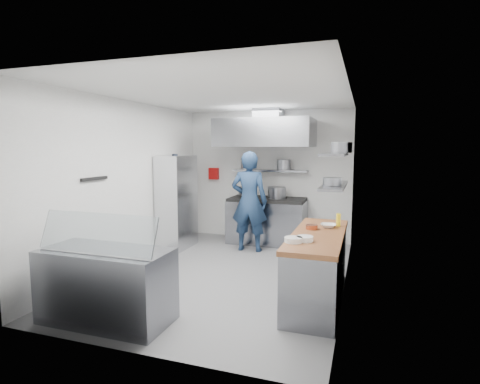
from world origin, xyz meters
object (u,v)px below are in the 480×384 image
(chef, at_px, (249,201))
(wire_rack, at_px, (177,202))
(display_case, at_px, (107,286))
(gas_range, at_px, (267,222))

(chef, relative_size, wire_rack, 1.05)
(wire_rack, bearing_deg, display_case, -76.29)
(wire_rack, bearing_deg, chef, 8.95)
(chef, xyz_separation_m, display_case, (-0.67, -3.41, -0.55))
(chef, relative_size, display_case, 1.30)
(wire_rack, xyz_separation_m, display_case, (0.78, -3.18, -0.50))
(chef, xyz_separation_m, wire_rack, (-1.45, -0.23, -0.05))
(gas_range, bearing_deg, wire_rack, -150.54)
(gas_range, xyz_separation_m, chef, (-0.18, -0.69, 0.52))
(chef, bearing_deg, display_case, 75.13)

